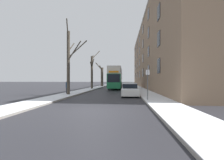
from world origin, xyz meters
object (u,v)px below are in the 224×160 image
Objects in this scene: double_decker_bus at (116,77)px; parked_car_1 at (129,88)px; street_sign_post at (148,83)px; parked_car_0 at (130,90)px; bare_tree_left_1 at (92,71)px; pedestrian_left_sidewalk at (67,87)px; parked_car_2 at (128,87)px; parked_car_3 at (127,85)px; bare_tree_left_2 at (102,76)px; bare_tree_left_0 at (69,61)px; oncoming_van at (116,82)px.

parked_car_1 is at bearing -74.53° from double_decker_bus.
parked_car_0 is at bearing 107.55° from street_sign_post.
bare_tree_left_1 is 11.88m from pedestrian_left_sidewalk.
double_decker_bus is at bearing 105.47° from parked_car_1.
parked_car_3 reaches higher than parked_car_2.
parked_car_1 is at bearing -45.24° from bare_tree_left_1.
parked_car_0 is 1.01× the size of parked_car_1.
parked_car_1 is at bearing -90.00° from parked_car_3.
bare_tree_left_1 reaches higher than bare_tree_left_2.
parked_car_1 is 12.45m from parked_car_3.
bare_tree_left_1 is at bearing 19.18° from pedestrian_left_sidewalk.
pedestrian_left_sidewalk is at bearing 118.89° from bare_tree_left_0.
double_decker_bus is 4.03× the size of street_sign_post.
bare_tree_left_1 is at bearing 134.76° from parked_car_1.
bare_tree_left_0 is 12.84m from bare_tree_left_1.
oncoming_van is at bearing 100.14° from parked_car_2.
parked_car_3 is at bearing -74.91° from oncoming_van.
bare_tree_left_1 is 12.91m from bare_tree_left_2.
parked_car_3 is (0.00, 12.45, -0.04)m from parked_car_1.
parked_car_2 is at bearing -63.03° from bare_tree_left_2.
double_decker_bus is at bearing -129.72° from parked_car_3.
parked_car_3 is at bearing -46.94° from bare_tree_left_2.
bare_tree_left_2 is 1.63× the size of parked_car_0.
street_sign_post reaches higher than parked_car_3.
bare_tree_left_1 is at bearing -102.01° from oncoming_van.
bare_tree_left_2 reaches higher than pedestrian_left_sidewalk.
bare_tree_left_1 is at bearing 168.97° from parked_car_2.
parked_car_1 is (-0.00, 5.29, 0.00)m from parked_car_0.
bare_tree_left_2 reaches higher than parked_car_2.
bare_tree_left_1 reaches higher than parked_car_0.
pedestrian_left_sidewalk is at bearing -93.30° from bare_tree_left_1.
double_decker_bus reaches higher than parked_car_3.
oncoming_van reaches higher than parked_car_0.
oncoming_van reaches higher than pedestrian_left_sidewalk.
parked_car_2 is (2.58, -3.41, -1.89)m from double_decker_bus.
parked_car_0 is 0.82× the size of oncoming_van.
oncoming_van is 29.83m from pedestrian_left_sidewalk.
bare_tree_left_1 is 14.92m from parked_car_0.
parked_car_0 is at bearing -75.46° from pedestrian_left_sidewalk.
parked_car_1 reaches higher than parked_car_2.
bare_tree_left_1 reaches higher than street_sign_post.
oncoming_van is (-3.47, 30.59, 0.62)m from parked_car_0.
parked_car_0 is at bearing -90.00° from parked_car_3.
double_decker_bus is at bearing 100.02° from parked_car_0.
parked_car_1 is 2.32× the size of pedestrian_left_sidewalk.
parked_car_3 is 18.44m from pedestrian_left_sidewalk.
street_sign_post is at bearing -72.45° from parked_car_0.
oncoming_van is (-3.47, 12.85, 0.65)m from parked_car_3.
street_sign_post is (4.86, -35.00, 0.28)m from oncoming_van.
parked_car_2 is 1.56× the size of street_sign_post.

